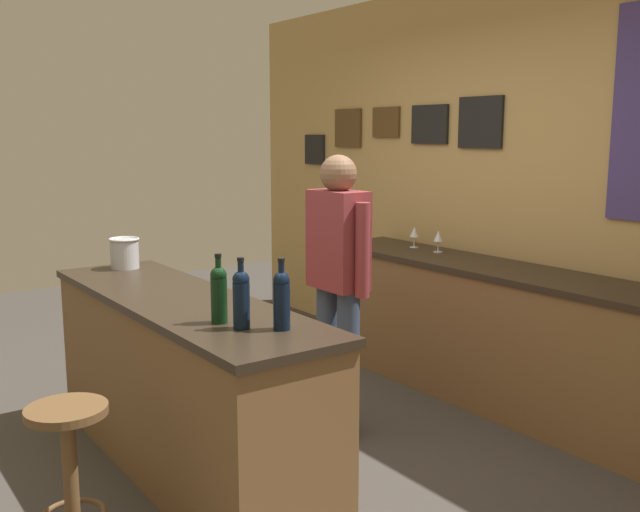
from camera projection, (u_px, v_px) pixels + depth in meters
name	position (u px, v px, depth m)	size (l,w,h in m)	color
ground_plane	(252.00, 449.00, 3.99)	(10.00, 10.00, 0.00)	#423D38
back_wall	(507.00, 181.00, 4.90)	(6.00, 0.09, 2.80)	tan
bar_counter	(183.00, 384.00, 3.68)	(2.22, 0.60, 0.92)	brown
side_counter	(508.00, 338.00, 4.54)	(3.10, 0.56, 0.90)	brown
bartender	(338.00, 275.00, 4.08)	(0.52, 0.21, 1.62)	#384766
bar_stool	(69.00, 459.00, 2.84)	(0.32, 0.32, 0.68)	brown
wine_bottle_a	(219.00, 292.00, 3.10)	(0.07, 0.07, 0.31)	black
wine_bottle_b	(241.00, 297.00, 3.01)	(0.07, 0.07, 0.31)	black
wine_bottle_c	(282.00, 298.00, 2.99)	(0.07, 0.07, 0.31)	black
ice_bucket	(125.00, 252.00, 4.36)	(0.19, 0.19, 0.19)	#B7BABF
wine_glass_a	(414.00, 233.00, 5.29)	(0.07, 0.07, 0.16)	silver
wine_glass_b	(438.00, 237.00, 5.07)	(0.07, 0.07, 0.16)	silver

